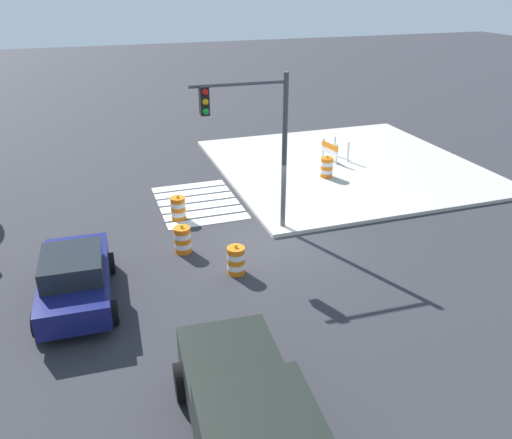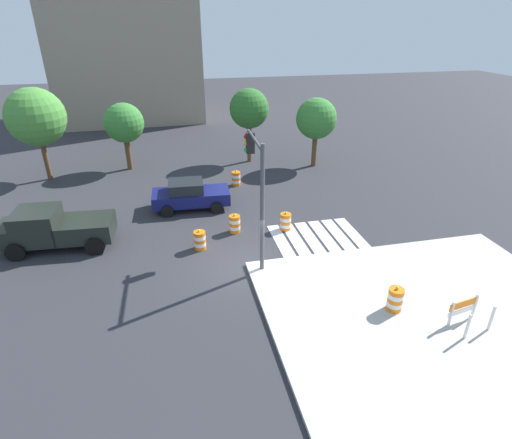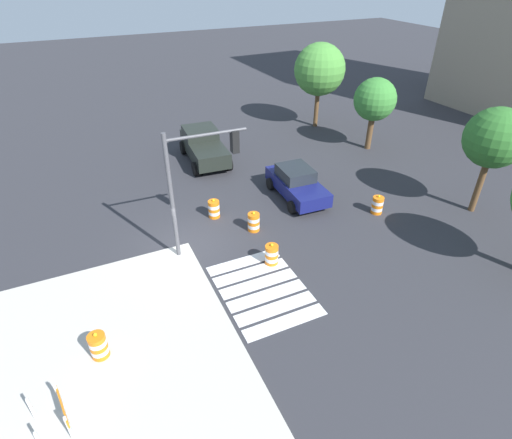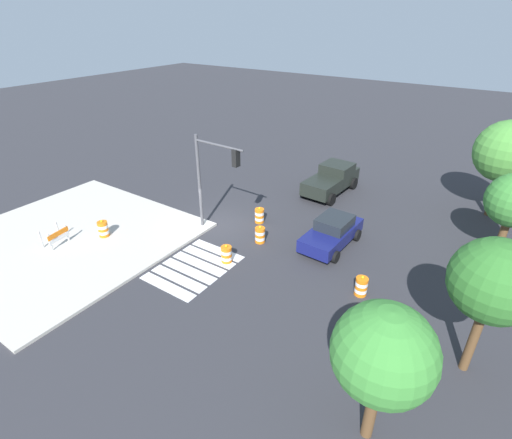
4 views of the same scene
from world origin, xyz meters
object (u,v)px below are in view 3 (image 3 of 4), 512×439
object	(u,v)px
traffic_light_pole	(197,171)
street_tree_streetside_mid	(320,70)
traffic_barrel_median_near	(272,255)
traffic_barrel_crosswalk_end	(214,209)
sports_car	(297,183)
street_tree_streetside_near	(495,139)
traffic_barrel_near_corner	(254,222)
construction_barricade	(58,413)
traffic_barrel_on_sidewalk	(98,346)
street_tree_streetside_far	(375,100)
pickup_truck	(203,145)
traffic_barrel_median_far	(377,205)

from	to	relation	value
traffic_light_pole	street_tree_streetside_mid	distance (m)	17.13
traffic_barrel_median_near	traffic_barrel_crosswalk_end	bearing A→B (deg)	-167.97
sports_car	street_tree_streetside_near	size ratio (longest dim) A/B	0.82
traffic_barrel_crosswalk_end	traffic_light_pole	world-z (taller)	traffic_light_pole
sports_car	traffic_light_pole	size ratio (longest dim) A/B	0.80
traffic_barrel_near_corner	construction_barricade	size ratio (longest dim) A/B	0.76
sports_car	traffic_barrel_near_corner	bearing A→B (deg)	-60.13
construction_barricade	street_tree_streetside_near	world-z (taller)	street_tree_streetside_near
traffic_barrel_crosswalk_end	construction_barricade	bearing A→B (deg)	-41.36
traffic_barrel_on_sidewalk	traffic_light_pole	xyz separation A→B (m)	(-4.10, 4.88, 3.31)
traffic_barrel_near_corner	traffic_barrel_median_near	size ratio (longest dim) A/B	1.00
traffic_barrel_crosswalk_end	traffic_barrel_near_corner	bearing A→B (deg)	34.48
traffic_barrel_crosswalk_end	street_tree_streetside_far	world-z (taller)	street_tree_streetside_far
sports_car	traffic_barrel_median_near	xyz separation A→B (m)	(4.54, -3.77, -0.36)
traffic_barrel_on_sidewalk	traffic_light_pole	bearing A→B (deg)	129.98
traffic_barrel_crosswalk_end	traffic_light_pole	bearing A→B (deg)	-29.23
traffic_barrel_near_corner	street_tree_streetside_near	size ratio (longest dim) A/B	0.19
street_tree_streetside_near	street_tree_streetside_far	distance (m)	8.76
pickup_truck	street_tree_streetside_mid	world-z (taller)	street_tree_streetside_mid
traffic_barrel_near_corner	street_tree_streetside_far	bearing A→B (deg)	117.11
sports_car	traffic_light_pole	world-z (taller)	traffic_light_pole
traffic_barrel_near_corner	traffic_barrel_median_near	world-z (taller)	same
street_tree_streetside_near	street_tree_streetside_mid	xyz separation A→B (m)	(-13.91, -0.77, 0.26)
construction_barricade	sports_car	bearing A→B (deg)	125.10
sports_car	street_tree_streetside_near	world-z (taller)	street_tree_streetside_near
construction_barricade	street_tree_streetside_mid	bearing A→B (deg)	132.69
sports_car	street_tree_streetside_far	bearing A→B (deg)	115.83
street_tree_streetside_mid	traffic_barrel_median_far	bearing A→B (deg)	-17.64
sports_car	construction_barricade	bearing A→B (deg)	-54.90
traffic_barrel_near_corner	street_tree_streetside_near	xyz separation A→B (m)	(3.06, 10.91, 3.44)
sports_car	traffic_barrel_near_corner	distance (m)	3.96
street_tree_streetside_mid	traffic_barrel_crosswalk_end	bearing A→B (deg)	-51.96
construction_barricade	street_tree_streetside_far	world-z (taller)	street_tree_streetside_far
sports_car	pickup_truck	bearing A→B (deg)	-155.91
sports_car	traffic_light_pole	bearing A→B (deg)	-67.66
pickup_truck	street_tree_streetside_far	world-z (taller)	street_tree_streetside_far
traffic_barrel_median_far	construction_barricade	xyz separation A→B (m)	(5.43, -15.12, 0.27)
pickup_truck	traffic_barrel_near_corner	size ratio (longest dim) A/B	5.16
pickup_truck	traffic_light_pole	size ratio (longest dim) A/B	0.96
traffic_barrel_median_far	street_tree_streetside_mid	size ratio (longest dim) A/B	0.17
traffic_barrel_median_far	construction_barricade	distance (m)	16.06
traffic_barrel_median_far	street_tree_streetside_far	world-z (taller)	street_tree_streetside_far
traffic_barrel_crosswalk_end	street_tree_streetside_mid	size ratio (longest dim) A/B	0.17
traffic_light_pole	pickup_truck	bearing A→B (deg)	161.33
traffic_barrel_median_far	construction_barricade	world-z (taller)	construction_barricade
pickup_truck	traffic_barrel_median_near	distance (m)	11.25
traffic_barrel_median_near	traffic_barrel_median_far	world-z (taller)	same
traffic_barrel_near_corner	street_tree_streetside_far	distance (m)	12.77
traffic_barrel_near_corner	traffic_barrel_median_near	distance (m)	2.60
traffic_barrel_near_corner	street_tree_streetside_mid	distance (m)	15.30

